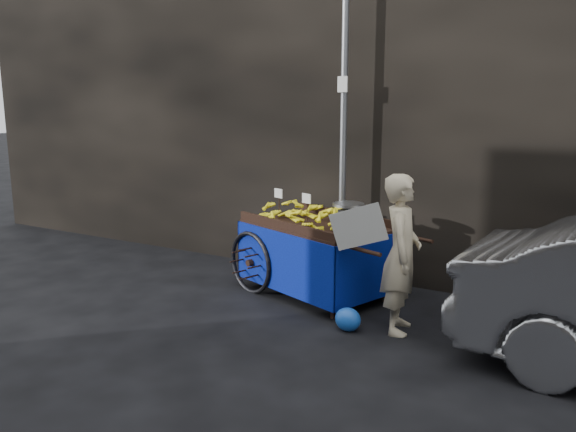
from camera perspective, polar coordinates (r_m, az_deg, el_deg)
The scene contains 6 objects.
ground at distance 6.06m, azimuth -2.42°, elevation -9.72°, with size 80.00×80.00×0.00m, color black.
building_wall at distance 7.86m, azimuth 10.36°, elevation 13.46°, with size 13.50×2.00×5.00m.
street_pole at distance 6.68m, azimuth 5.68°, elevation 9.79°, with size 0.12×0.10×4.00m.
banana_cart at distance 6.47m, azimuth 2.59°, elevation -1.46°, with size 2.43×1.70×1.21m.
vendor at distance 5.46m, azimuth 11.40°, elevation -3.78°, with size 0.90×0.63×1.54m.
plastic_bag at distance 5.57m, azimuth 6.10°, elevation -10.41°, with size 0.26×0.21×0.23m, color blue.
Camera 1 is at (3.02, -4.80, 2.15)m, focal length 35.00 mm.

